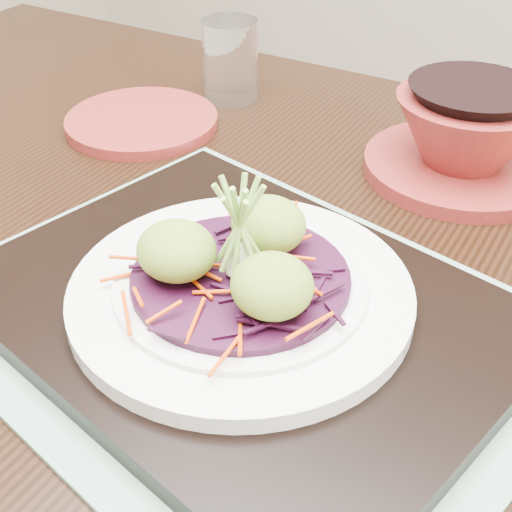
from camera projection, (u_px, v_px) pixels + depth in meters
The scene contains 11 objects.
dining_table at pixel (235, 389), 0.59m from camera, with size 1.32×0.89×0.82m.
placemat at pixel (241, 320), 0.49m from camera, with size 0.41×0.32×0.00m, color gray.
serving_tray at pixel (241, 310), 0.49m from camera, with size 0.36×0.27×0.02m, color black.
white_plate at pixel (241, 292), 0.48m from camera, with size 0.23×0.23×0.02m.
cabbage_bed at pixel (241, 278), 0.47m from camera, with size 0.15×0.15×0.01m, color black.
carrot_julienne at pixel (240, 269), 0.47m from camera, with size 0.18×0.18×0.01m, color #C63603, non-canonical shape.
guacamole_scoops at pixel (240, 253), 0.46m from camera, with size 0.13×0.11×0.04m.
scallion_garnish at pixel (240, 230), 0.45m from camera, with size 0.05×0.05×0.08m, color #80B147, non-canonical shape.
terracotta_side_plate at pixel (142, 121), 0.75m from camera, with size 0.16×0.16×0.01m, color maroon.
water_glass at pixel (230, 60), 0.79m from camera, with size 0.06×0.06×0.09m, color white.
terracotta_bowl_set at pixel (465, 140), 0.65m from camera, with size 0.21×0.21×0.08m.
Camera 1 is at (0.22, -0.40, 1.15)m, focal length 50.00 mm.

